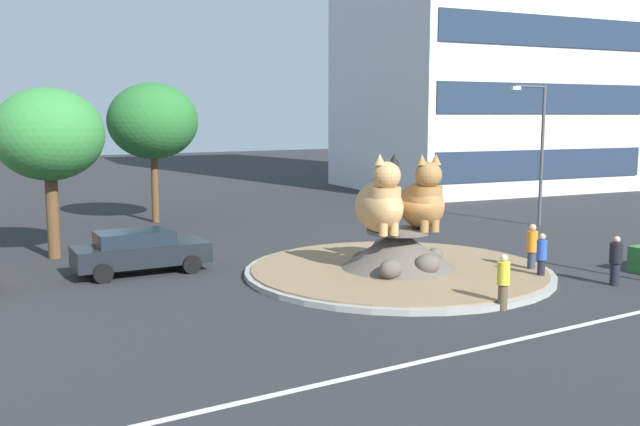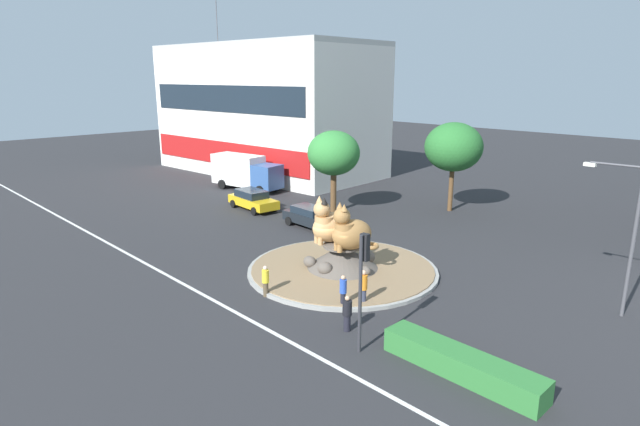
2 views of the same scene
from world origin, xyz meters
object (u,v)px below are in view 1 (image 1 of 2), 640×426
broadleaf_tree_behind_island (153,121)px  pedestrian_orange_shirt (532,248)px  cat_statue_tabby (423,201)px  pedestrian_blue_shirt (542,257)px  hatchback_near_shophouse (140,251)px  second_tree_near_tower (49,135)px  pedestrian_black_shirt (616,260)px  cat_statue_calico (381,203)px  streetlight_arm (538,144)px  pedestrian_yellow_shirt (503,281)px

broadleaf_tree_behind_island → pedestrian_orange_shirt: size_ratio=3.98×
cat_statue_tabby → pedestrian_blue_shirt: size_ratio=1.67×
hatchback_near_shophouse → second_tree_near_tower: bearing=117.5°
pedestrian_black_shirt → hatchback_near_shophouse: size_ratio=0.35×
cat_statue_calico → hatchback_near_shophouse: 8.35m
streetlight_arm → hatchback_near_shophouse: streetlight_arm is taller
cat_statue_tabby → pedestrian_orange_shirt: size_ratio=1.52×
pedestrian_orange_shirt → pedestrian_blue_shirt: (-0.49, -0.86, -0.08)m
streetlight_arm → hatchback_near_shophouse: (-19.71, -0.37, -3.24)m
cat_statue_calico → second_tree_near_tower: size_ratio=0.41×
streetlight_arm → broadleaf_tree_behind_island: bearing=-38.6°
pedestrian_blue_shirt → pedestrian_black_shirt: 2.26m
streetlight_arm → pedestrian_blue_shirt: (-8.98, -8.36, -3.18)m
second_tree_near_tower → broadleaf_tree_behind_island: bearing=48.2°
second_tree_near_tower → pedestrian_yellow_shirt: 17.22m
broadleaf_tree_behind_island → streetlight_arm: 18.94m
cat_statue_calico → cat_statue_tabby: 1.67m
broadleaf_tree_behind_island → pedestrian_yellow_shirt: 21.61m
cat_statue_tabby → broadleaf_tree_behind_island: (-4.08, 16.16, 2.59)m
streetlight_arm → cat_statue_tabby: bearing=21.3°
pedestrian_black_shirt → streetlight_arm: bearing=-18.0°
pedestrian_blue_shirt → cat_statue_tabby: bearing=-1.8°
pedestrian_yellow_shirt → cat_statue_tabby: bearing=74.6°
pedestrian_blue_shirt → pedestrian_orange_shirt: bearing=-70.1°
cat_statue_calico → pedestrian_yellow_shirt: size_ratio=1.67×
broadleaf_tree_behind_island → second_tree_near_tower: 9.32m
pedestrian_orange_shirt → hatchback_near_shophouse: pedestrian_orange_shirt is taller
second_tree_near_tower → pedestrian_blue_shirt: 18.08m
pedestrian_yellow_shirt → cat_statue_calico: bearing=93.9°
cat_statue_calico → pedestrian_blue_shirt: bearing=64.8°
pedestrian_blue_shirt → pedestrian_black_shirt: bearing=-172.5°
cat_statue_calico → pedestrian_yellow_shirt: 5.29m
pedestrian_orange_shirt → hatchback_near_shophouse: (-11.22, 7.13, -0.14)m
broadleaf_tree_behind_island → streetlight_arm: broadleaf_tree_behind_island is taller
pedestrian_yellow_shirt → pedestrian_blue_shirt: bearing=23.9°
streetlight_arm → pedestrian_blue_shirt: 12.68m
streetlight_arm → pedestrian_orange_shirt: (-8.49, -7.50, -3.09)m
cat_statue_calico → broadleaf_tree_behind_island: 16.39m
streetlight_arm → pedestrian_blue_shirt: streetlight_arm is taller
pedestrian_black_shirt → pedestrian_yellow_shirt: size_ratio=1.01×
cat_statue_tabby → pedestrian_black_shirt: cat_statue_tabby is taller
second_tree_near_tower → streetlight_arm: 22.06m
pedestrian_blue_shirt → broadleaf_tree_behind_island: bearing=-21.6°
cat_statue_tabby → second_tree_near_tower: size_ratio=0.42×
pedestrian_orange_shirt → hatchback_near_shophouse: bearing=-4.7°
pedestrian_black_shirt → hatchback_near_shophouse: (-12.40, 9.51, -0.03)m
pedestrian_black_shirt → broadleaf_tree_behind_island: bearing=40.0°
pedestrian_blue_shirt → hatchback_near_shophouse: (-10.72, 7.99, -0.06)m
cat_statue_tabby → pedestrian_yellow_shirt: size_ratio=1.69×
cat_statue_calico → pedestrian_black_shirt: 7.65m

